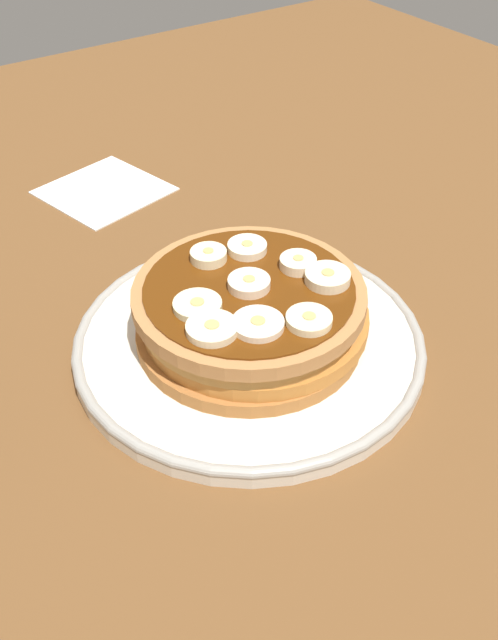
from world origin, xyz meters
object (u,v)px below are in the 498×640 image
at_px(banana_slice_7, 258,325).
at_px(banana_slice_8, 212,329).
at_px(banana_slice_4, 309,321).
at_px(banana_slice_6, 327,278).
at_px(plate, 249,341).
at_px(banana_slice_0, 245,285).
at_px(banana_slice_2, 294,261).
at_px(banana_slice_3, 247,248).
at_px(banana_slice_1, 195,304).
at_px(banana_slice_5, 209,256).
at_px(napkin, 104,190).
at_px(pancake_stack, 250,311).

xyz_separation_m(banana_slice_7, banana_slice_8, (-0.03, 0.01, 0.00)).
distance_m(banana_slice_4, banana_slice_6, 0.05).
relative_size(plate, banana_slice_0, 8.67).
distance_m(banana_slice_2, banana_slice_7, 0.08).
distance_m(banana_slice_0, banana_slice_3, 0.05).
relative_size(banana_slice_1, banana_slice_4, 1.08).
height_order(banana_slice_3, banana_slice_5, banana_slice_5).
xyz_separation_m(banana_slice_3, napkin, (-0.01, 0.25, -0.06)).
height_order(banana_slice_5, banana_slice_6, same).
xyz_separation_m(pancake_stack, banana_slice_8, (-0.05, -0.03, 0.03)).
xyz_separation_m(banana_slice_2, banana_slice_7, (-0.06, -0.04, -0.00)).
bearing_deg(banana_slice_0, banana_slice_7, -113.38).
distance_m(banana_slice_0, banana_slice_2, 0.05).
bearing_deg(plate, banana_slice_4, -79.56).
height_order(banana_slice_0, banana_slice_3, same).
bearing_deg(napkin, banana_slice_3, -87.86).
bearing_deg(banana_slice_1, banana_slice_4, -47.82).
bearing_deg(banana_slice_2, banana_slice_3, 118.82).
bearing_deg(banana_slice_5, banana_slice_7, -99.79).
bearing_deg(banana_slice_6, plate, 152.47).
bearing_deg(plate, pancake_stack, 30.13).
bearing_deg(banana_slice_5, banana_slice_4, -81.23).
height_order(plate, napkin, plate).
xyz_separation_m(banana_slice_0, banana_slice_3, (0.03, 0.04, -0.00)).
height_order(plate, banana_slice_2, banana_slice_2).
bearing_deg(banana_slice_3, banana_slice_2, -61.18).
height_order(banana_slice_4, banana_slice_6, banana_slice_6).
bearing_deg(banana_slice_0, banana_slice_5, 93.54).
xyz_separation_m(pancake_stack, banana_slice_5, (-0.01, 0.05, 0.03)).
height_order(plate, pancake_stack, pancake_stack).
xyz_separation_m(banana_slice_0, banana_slice_1, (-0.04, 0.00, -0.00)).
xyz_separation_m(banana_slice_1, banana_slice_2, (0.09, 0.00, 0.00)).
bearing_deg(banana_slice_0, pancake_stack, 2.67).
height_order(banana_slice_4, banana_slice_5, banana_slice_5).
height_order(banana_slice_3, banana_slice_6, banana_slice_6).
height_order(plate, banana_slice_3, banana_slice_3).
height_order(plate, banana_slice_8, banana_slice_8).
height_order(banana_slice_2, banana_slice_8, banana_slice_2).
bearing_deg(banana_slice_8, pancake_stack, 29.13).
distance_m(banana_slice_4, banana_slice_5, 0.10).
bearing_deg(banana_slice_4, banana_slice_2, 60.94).
height_order(banana_slice_6, banana_slice_7, banana_slice_6).
relative_size(plate, banana_slice_5, 9.60).
bearing_deg(pancake_stack, banana_slice_6, -29.22).
height_order(banana_slice_0, banana_slice_4, banana_slice_0).
relative_size(banana_slice_0, banana_slice_8, 0.87).
relative_size(banana_slice_3, banana_slice_8, 0.86).
relative_size(banana_slice_2, banana_slice_4, 0.87).
relative_size(banana_slice_1, banana_slice_8, 0.97).
relative_size(banana_slice_0, banana_slice_7, 0.86).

